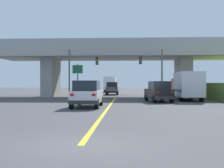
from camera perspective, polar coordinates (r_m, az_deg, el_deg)
The scene contains 11 objects.
ground at distance 37.74m, azimuth 0.88°, elevation -2.62°, with size 160.00×160.00×0.00m, color #424244.
overpass_bridge at distance 37.85m, azimuth 0.88°, elevation 5.33°, with size 31.81×8.00×7.35m.
lane_divider_stripe at distance 21.48m, azimuth -0.65°, elevation -4.70°, with size 0.20×26.68×0.01m, color yellow.
suv_lead at distance 21.22m, azimuth -5.11°, elevation -2.03°, with size 2.05×4.51×2.02m.
suv_crossing at distance 27.52m, azimuth 9.53°, elevation -1.54°, with size 2.53×4.52×2.02m.
box_truck at distance 30.54m, azimuth 15.10°, elevation -0.32°, with size 2.33×6.60×2.98m.
sedan_oncoming at distance 44.32m, azimuth 0.06°, elevation -0.90°, with size 1.92×4.80×2.02m.
traffic_signal_nearside at distance 32.52m, azimuth 8.68°, elevation 3.27°, with size 2.72×0.36×5.75m.
traffic_signal_farside at distance 33.44m, azimuth -6.78°, elevation 3.31°, with size 3.58×0.36×5.85m.
highway_sign at distance 35.55m, azimuth -7.06°, elevation 2.22°, with size 1.33×0.17×4.32m.
semi_truck_distant at distance 58.66m, azimuth -0.38°, elevation -0.01°, with size 2.33×7.52×3.17m.
Camera 1 is at (1.32, -8.02, 1.82)m, focal length 44.62 mm.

